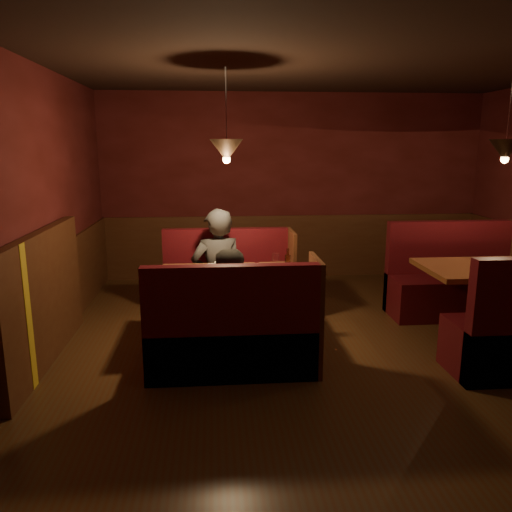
{
  "coord_description": "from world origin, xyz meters",
  "views": [
    {
      "loc": [
        -1.26,
        -4.38,
        2.1
      ],
      "look_at": [
        -0.82,
        0.77,
        0.95
      ],
      "focal_mm": 35.0,
      "sensor_mm": 36.0,
      "label": 1
    }
  ],
  "objects": [
    {
      "name": "room",
      "position": [
        -0.28,
        0.05,
        1.05
      ],
      "size": [
        6.02,
        7.02,
        2.92
      ],
      "color": "#4C2913",
      "rests_on": "ground"
    },
    {
      "name": "main_table",
      "position": [
        -1.11,
        0.77,
        0.6
      ],
      "size": [
        1.45,
        0.88,
        1.02
      ],
      "color": "brown",
      "rests_on": "ground"
    },
    {
      "name": "main_bench_far",
      "position": [
        -1.09,
        1.6,
        0.35
      ],
      "size": [
        1.6,
        0.57,
        1.09
      ],
      "color": "#3E0E14",
      "rests_on": "ground"
    },
    {
      "name": "main_bench_near",
      "position": [
        -1.09,
        -0.05,
        0.35
      ],
      "size": [
        1.6,
        0.57,
        1.09
      ],
      "color": "#3E0E14",
      "rests_on": "ground"
    },
    {
      "name": "second_table",
      "position": [
        1.71,
        0.57,
        0.62
      ],
      "size": [
        1.48,
        0.95,
        0.83
      ],
      "color": "brown",
      "rests_on": "ground"
    },
    {
      "name": "second_bench_far",
      "position": [
        1.75,
        1.46,
        0.37
      ],
      "size": [
        1.64,
        0.61,
        1.17
      ],
      "color": "#3E0E14",
      "rests_on": "ground"
    },
    {
      "name": "diner_a",
      "position": [
        -1.23,
        1.38,
        0.87
      ],
      "size": [
        0.71,
        0.54,
        1.74
      ],
      "primitive_type": "imported",
      "rotation": [
        0.0,
        0.0,
        3.36
      ],
      "color": "#2F2F2F",
      "rests_on": "ground"
    },
    {
      "name": "diner_b",
      "position": [
        -1.08,
        0.2,
        0.75
      ],
      "size": [
        0.89,
        0.81,
        1.49
      ],
      "primitive_type": "imported",
      "rotation": [
        0.0,
        0.0,
        0.41
      ],
      "color": "#2B2925",
      "rests_on": "ground"
    }
  ]
}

